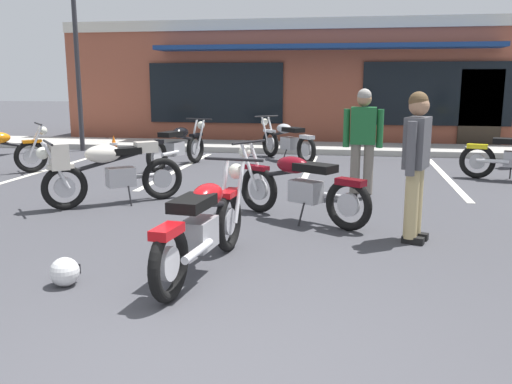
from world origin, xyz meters
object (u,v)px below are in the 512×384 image
motorcycle_orange_scrambler (107,169)px  person_in_shorts_foreground (363,137)px  motorcycle_foreground_classic (204,225)px  traffic_cone (114,146)px  helmet_on_pavement (65,272)px  motorcycle_blue_standard (287,140)px  motorcycle_cream_vintage (299,186)px  parking_lot_lamp_post (73,31)px  person_by_back_row (416,158)px  motorcycle_silver_naked (178,145)px

motorcycle_orange_scrambler → person_in_shorts_foreground: 3.85m
motorcycle_foreground_classic → motorcycle_orange_scrambler: (-2.14, 2.54, 0.07)m
traffic_cone → helmet_on_pavement: bearing=-68.7°
motorcycle_blue_standard → motorcycle_cream_vintage: size_ratio=0.92×
motorcycle_blue_standard → motorcycle_orange_scrambler: (-2.03, -5.06, 0.07)m
motorcycle_blue_standard → parking_lot_lamp_post: bearing=172.2°
motorcycle_cream_vintage → motorcycle_foreground_classic: bearing=-108.3°
motorcycle_foreground_classic → motorcycle_orange_scrambler: 3.32m
motorcycle_orange_scrambler → parking_lot_lamp_post: bearing=120.7°
motorcycle_orange_scrambler → person_in_shorts_foreground: size_ratio=1.04×
person_by_back_row → parking_lot_lamp_post: size_ratio=0.36×
motorcycle_silver_naked → helmet_on_pavement: 6.86m
motorcycle_orange_scrambler → traffic_cone: 5.33m
motorcycle_orange_scrambler → motorcycle_silver_naked: bearing=91.8°
motorcycle_foreground_classic → parking_lot_lamp_post: size_ratio=0.46×
person_by_back_row → motorcycle_cream_vintage: bearing=151.9°
motorcycle_foreground_classic → person_by_back_row: size_ratio=1.26×
motorcycle_cream_vintage → person_in_shorts_foreground: bearing=62.8°
traffic_cone → parking_lot_lamp_post: bearing=145.6°
person_in_shorts_foreground → traffic_cone: bearing=147.0°
motorcycle_blue_standard → person_by_back_row: (2.16, -6.21, 0.49)m
motorcycle_silver_naked → motorcycle_foreground_classic: bearing=-70.0°
motorcycle_foreground_classic → person_in_shorts_foreground: person_in_shorts_foreground is taller
motorcycle_cream_vintage → person_by_back_row: (1.35, -0.72, 0.49)m
motorcycle_cream_vintage → helmet_on_pavement: motorcycle_cream_vintage is taller
motorcycle_foreground_classic → person_in_shorts_foreground: (1.51, 3.69, 0.49)m
motorcycle_orange_scrambler → motorcycle_cream_vintage: bearing=-8.5°
motorcycle_silver_naked → person_by_back_row: bearing=-48.1°
motorcycle_foreground_classic → helmet_on_pavement: motorcycle_foreground_classic is taller
motorcycle_foreground_classic → person_by_back_row: 2.53m
motorcycle_orange_scrambler → person_in_shorts_foreground: (3.65, 1.15, 0.42)m
motorcycle_blue_standard → motorcycle_cream_vintage: (0.81, -5.49, 0.00)m
person_in_shorts_foreground → traffic_cone: 6.89m
motorcycle_orange_scrambler → person_in_shorts_foreground: bearing=17.6°
motorcycle_blue_standard → motorcycle_orange_scrambler: 5.45m
motorcycle_orange_scrambler → motorcycle_cream_vintage: 2.87m
person_by_back_row → motorcycle_blue_standard: bearing=109.2°
person_in_shorts_foreground → helmet_on_pavement: (-2.63, -4.27, -0.82)m
motorcycle_cream_vintage → person_in_shorts_foreground: (0.81, 1.58, 0.49)m
helmet_on_pavement → parking_lot_lamp_post: bearing=116.6°
parking_lot_lamp_post → traffic_cone: bearing=-34.4°
motorcycle_orange_scrambler → person_by_back_row: size_ratio=1.04×
motorcycle_cream_vintage → traffic_cone: size_ratio=3.52×
motorcycle_blue_standard → traffic_cone: (-4.13, -0.17, -0.20)m
motorcycle_foreground_classic → motorcycle_cream_vintage: same height
motorcycle_blue_standard → person_by_back_row: person_by_back_row is taller
motorcycle_cream_vintage → parking_lot_lamp_post: (-6.29, 6.24, 2.55)m
motorcycle_cream_vintage → person_by_back_row: bearing=-28.1°
motorcycle_blue_standard → helmet_on_pavement: 8.24m
motorcycle_cream_vintage → traffic_cone: 7.26m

